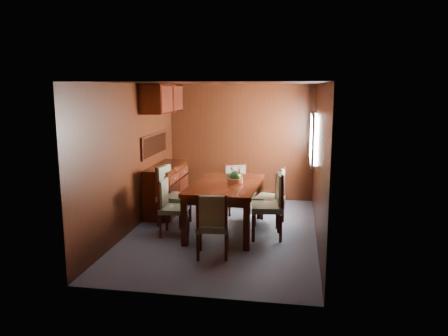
% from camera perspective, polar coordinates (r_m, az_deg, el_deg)
% --- Properties ---
extents(ground, '(4.50, 4.50, 0.00)m').
position_cam_1_polar(ground, '(7.22, -0.14, -8.36)').
color(ground, '#3E4555').
rests_on(ground, ground).
extents(room_shell, '(3.06, 4.52, 2.41)m').
position_cam_1_polar(room_shell, '(7.21, -0.51, 4.90)').
color(room_shell, black).
rests_on(room_shell, ground).
extents(sideboard, '(0.48, 1.40, 0.90)m').
position_cam_1_polar(sideboard, '(8.32, -7.48, -2.67)').
color(sideboard, black).
rests_on(sideboard, ground).
extents(dining_table, '(1.13, 1.75, 0.80)m').
position_cam_1_polar(dining_table, '(7.09, 0.26, -2.91)').
color(dining_table, black).
rests_on(dining_table, ground).
extents(chair_left_near, '(0.43, 0.45, 0.92)m').
position_cam_1_polar(chair_left_near, '(7.00, -7.09, -4.69)').
color(chair_left_near, black).
rests_on(chair_left_near, ground).
extents(chair_left_far, '(0.54, 0.56, 1.03)m').
position_cam_1_polar(chair_left_far, '(7.54, -7.09, -3.08)').
color(chair_left_far, black).
rests_on(chair_left_far, ground).
extents(chair_right_near, '(0.53, 0.55, 1.05)m').
position_cam_1_polar(chair_right_near, '(6.86, 6.30, -4.37)').
color(chair_right_near, black).
rests_on(chair_right_near, ground).
extents(chair_right_far, '(0.54, 0.55, 0.98)m').
position_cam_1_polar(chair_right_far, '(7.49, 6.53, -3.40)').
color(chair_right_far, black).
rests_on(chair_right_far, ground).
extents(chair_head, '(0.49, 0.48, 0.93)m').
position_cam_1_polar(chair_head, '(6.03, -1.53, -7.07)').
color(chair_head, black).
rests_on(chair_head, ground).
extents(chair_foot, '(0.55, 0.54, 0.90)m').
position_cam_1_polar(chair_foot, '(8.20, 1.65, -2.41)').
color(chair_foot, black).
rests_on(chair_foot, ground).
extents(flower_centerpiece, '(0.27, 0.27, 0.27)m').
position_cam_1_polar(flower_centerpiece, '(7.08, 1.49, -0.91)').
color(flower_centerpiece, '#BF5F3A').
rests_on(flower_centerpiece, dining_table).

